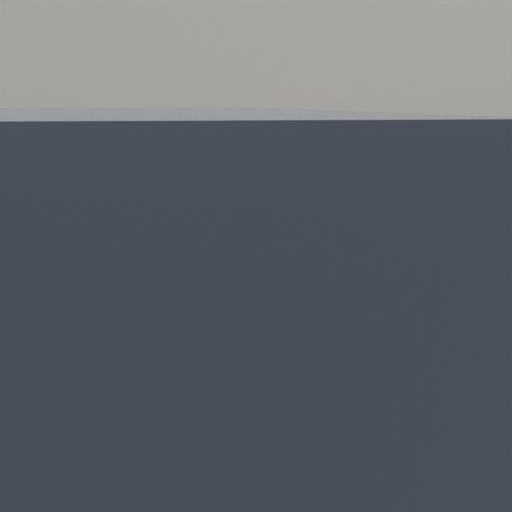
% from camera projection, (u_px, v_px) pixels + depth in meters
% --- Properties ---
extents(sidewalk, '(24.00, 2.80, 0.10)m').
position_uv_depth(sidewalk, '(150.00, 400.00, 4.27)').
color(sidewalk, '#ADAAA3').
rests_on(sidewalk, ground_plane).
extents(building_facade, '(24.00, 0.30, 4.65)m').
position_uv_depth(building_facade, '(149.00, 40.00, 6.19)').
color(building_facade, beige).
rests_on(building_facade, ground_plane).
extents(parking_meter, '(0.19, 0.14, 1.64)m').
position_uv_depth(parking_meter, '(256.00, 243.00, 3.06)').
color(parking_meter, gray).
rests_on(parking_meter, sidewalk).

